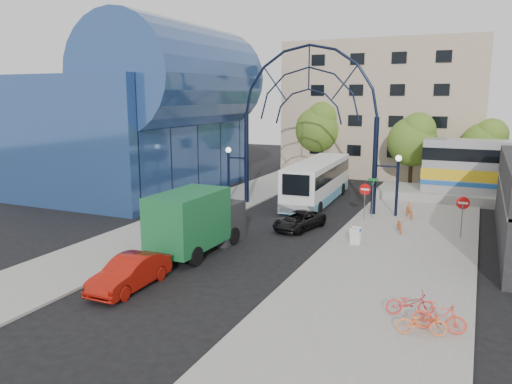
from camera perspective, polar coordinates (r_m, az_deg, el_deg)
The scene contains 22 objects.
ground at distance 25.59m, azimuth -4.38°, elevation -8.30°, with size 120.00×120.00×0.00m, color black.
sidewalk_east at distance 26.77m, azimuth 15.31°, elevation -7.66°, with size 8.00×56.00×0.12m, color gray.
plaza_west at distance 33.73m, azimuth -9.22°, elevation -3.57°, with size 5.00×50.00×0.12m, color gray.
gateway_arch at distance 37.05m, azimuth 6.02°, elevation 11.08°, with size 13.64×0.44×12.10m.
stop_sign at distance 34.47m, azimuth 12.35°, elevation -0.07°, with size 0.80×0.07×2.50m.
do_not_enter_sign at distance 31.83m, azimuth 22.55°, elevation -1.60°, with size 0.76×0.07×2.48m.
street_name_sign at distance 34.95m, azimuth 13.20°, elevation 0.27°, with size 0.70×0.70×2.80m.
sandwich_board at distance 28.85m, azimuth 11.29°, elevation -4.71°, with size 0.55×0.61×0.99m.
transit_hall at distance 45.15m, azimuth -12.58°, elevation 8.47°, with size 16.50×18.00×14.50m.
apartment_block at distance 56.99m, azimuth 14.67°, elevation 9.14°, with size 20.00×12.10×14.00m.
tree_north_a at distance 47.57m, azimuth 17.58°, elevation 5.81°, with size 4.48×4.48×7.00m.
tree_north_b at distance 53.50m, azimuth 7.39°, elevation 7.44°, with size 5.12×5.12×8.00m.
tree_north_c at distance 49.27m, azimuth 24.80°, elevation 5.09°, with size 4.16×4.16×6.50m.
city_bus at distance 40.39m, azimuth 7.04°, elevation 1.30°, with size 3.32×12.18×3.31m.
green_truck at distance 27.41m, azimuth -6.70°, elevation -3.28°, with size 2.76×6.89×3.45m.
black_suv at distance 32.11m, azimuth 4.96°, elevation -3.25°, with size 1.91×4.13×1.15m, color black.
red_sedan at distance 23.00m, azimuth -14.22°, elevation -8.94°, with size 1.54×4.41×1.45m, color #991209.
bike_near_a at distance 32.23m, azimuth 16.12°, elevation -3.66°, with size 0.56×1.60×0.84m, color #D6612A.
bike_near_b at distance 36.03m, azimuth 17.13°, elevation -2.00°, with size 0.51×1.80×1.08m, color orange.
bike_far_a at distance 19.02m, azimuth 18.43°, elevation -13.99°, with size 0.60×1.73×0.91m, color orange.
bike_far_b at distance 19.40m, azimuth 20.23°, elevation -13.27°, with size 0.53×1.86×1.12m, color #EA462E.
bike_far_c at distance 20.45m, azimuth 17.18°, elevation -12.05°, with size 0.63×1.81×0.95m, color red.
Camera 1 is at (11.66, -21.17, 8.39)m, focal length 35.00 mm.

